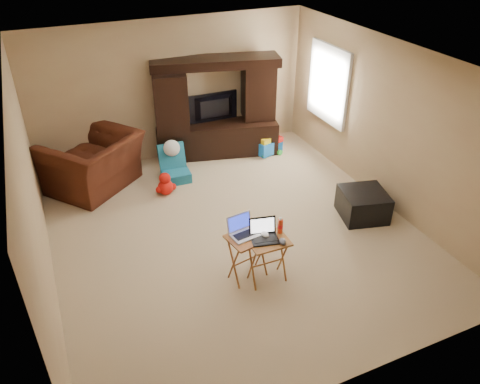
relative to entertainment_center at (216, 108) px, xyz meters
name	(u,v)px	position (x,y,z in m)	size (l,w,h in m)	color
floor	(234,232)	(-0.70, -2.44, -0.92)	(5.50, 5.50, 0.00)	tan
ceiling	(233,62)	(-0.70, -2.44, 1.58)	(5.50, 5.50, 0.00)	silver
wall_back	(173,90)	(-0.70, 0.31, 0.33)	(5.00, 5.00, 0.00)	tan
wall_front	(360,290)	(-0.70, -5.19, 0.33)	(5.00, 5.00, 0.00)	tan
wall_left	(32,197)	(-3.20, -2.44, 0.33)	(5.50, 5.50, 0.00)	tan
wall_right	(386,125)	(1.80, -2.44, 0.33)	(5.50, 5.50, 0.00)	tan
window_pane	(329,84)	(1.78, -0.89, 0.48)	(1.20, 1.20, 0.00)	white
window_frame	(328,84)	(1.76, -0.89, 0.48)	(0.06, 1.14, 1.34)	white
entertainment_center	(216,108)	(0.00, 0.00, 0.00)	(2.24, 0.56, 1.83)	black
television	(215,109)	(0.00, 0.07, -0.04)	(0.93, 0.12, 0.54)	black
recliner	(94,163)	(-2.31, -0.32, -0.47)	(1.38, 1.21, 0.90)	#451C0E
child_rocker	(175,164)	(-1.02, -0.64, -0.61)	(0.46, 0.52, 0.61)	#17627E
plush_toy	(165,184)	(-1.32, -1.02, -0.72)	(0.36, 0.30, 0.40)	red
push_toy	(269,145)	(0.89, -0.41, -0.73)	(0.50, 0.36, 0.37)	blue
ottoman	(363,204)	(1.24, -2.85, -0.71)	(0.65, 0.65, 0.42)	black
tray_table_left	(248,257)	(-0.92, -3.38, -0.60)	(0.49, 0.39, 0.64)	#AA6529
tray_table_right	(268,260)	(-0.72, -3.54, -0.60)	(0.49, 0.39, 0.63)	#A45F27
laptop_left	(245,228)	(-0.95, -3.35, -0.16)	(0.33, 0.28, 0.24)	silver
laptop_right	(265,232)	(-0.76, -3.52, -0.17)	(0.33, 0.27, 0.24)	black
mouse_left	(265,234)	(-0.73, -3.45, -0.25)	(0.08, 0.13, 0.05)	white
mouse_right	(283,241)	(-0.59, -3.66, -0.26)	(0.08, 0.13, 0.05)	#414146
water_bottle	(280,226)	(-0.52, -3.46, -0.19)	(0.06, 0.06, 0.19)	red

